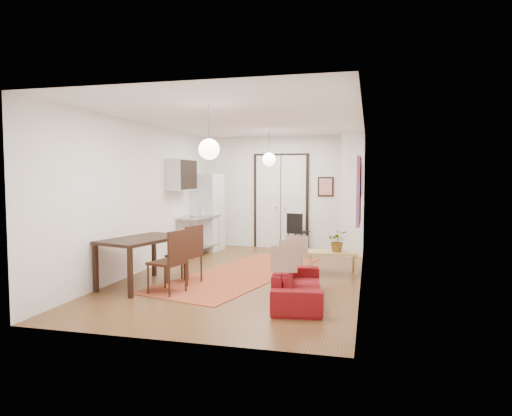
% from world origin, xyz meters
% --- Properties ---
extents(floor, '(7.00, 7.00, 0.00)m').
position_xyz_m(floor, '(0.00, 0.00, 0.00)').
color(floor, brown).
rests_on(floor, ground).
extents(ceiling, '(4.20, 7.00, 0.02)m').
position_xyz_m(ceiling, '(0.00, 0.00, 2.90)').
color(ceiling, white).
rests_on(ceiling, wall_back).
extents(wall_back, '(4.20, 0.02, 2.90)m').
position_xyz_m(wall_back, '(0.00, 3.50, 1.45)').
color(wall_back, white).
rests_on(wall_back, floor).
extents(wall_front, '(4.20, 0.02, 2.90)m').
position_xyz_m(wall_front, '(0.00, -3.50, 1.45)').
color(wall_front, white).
rests_on(wall_front, floor).
extents(wall_left, '(0.02, 7.00, 2.90)m').
position_xyz_m(wall_left, '(-2.10, 0.00, 1.45)').
color(wall_left, white).
rests_on(wall_left, floor).
extents(wall_right, '(0.02, 7.00, 2.90)m').
position_xyz_m(wall_right, '(2.10, 0.00, 1.45)').
color(wall_right, white).
rests_on(wall_right, floor).
extents(double_doors, '(1.44, 0.06, 2.50)m').
position_xyz_m(double_doors, '(0.00, 3.46, 1.20)').
color(double_doors, silver).
rests_on(double_doors, wall_back).
extents(stub_partition, '(0.50, 0.10, 2.90)m').
position_xyz_m(stub_partition, '(1.85, 2.55, 1.45)').
color(stub_partition, white).
rests_on(stub_partition, floor).
extents(wall_cabinet, '(0.35, 1.00, 0.70)m').
position_xyz_m(wall_cabinet, '(-1.92, 1.50, 1.90)').
color(wall_cabinet, silver).
rests_on(wall_cabinet, wall_left).
extents(painting_popart, '(0.05, 1.00, 1.00)m').
position_xyz_m(painting_popart, '(2.08, -1.25, 1.65)').
color(painting_popart, red).
rests_on(painting_popart, wall_right).
extents(painting_abstract, '(0.05, 0.50, 0.60)m').
position_xyz_m(painting_abstract, '(2.08, 0.80, 1.80)').
color(painting_abstract, '#EFE3C7').
rests_on(painting_abstract, wall_right).
extents(poster_back, '(0.40, 0.03, 0.50)m').
position_xyz_m(poster_back, '(1.15, 3.47, 1.60)').
color(poster_back, red).
rests_on(poster_back, wall_back).
extents(print_left, '(0.03, 0.44, 0.54)m').
position_xyz_m(print_left, '(-2.07, 2.00, 1.95)').
color(print_left, '#8B5F3A').
rests_on(print_left, wall_left).
extents(pendant_back, '(0.30, 0.30, 0.80)m').
position_xyz_m(pendant_back, '(0.00, 2.00, 2.25)').
color(pendant_back, white).
rests_on(pendant_back, ceiling).
extents(pendant_front, '(0.30, 0.30, 0.80)m').
position_xyz_m(pendant_front, '(0.00, -2.00, 2.25)').
color(pendant_front, white).
rests_on(pendant_front, ceiling).
extents(kilim_rug, '(2.63, 4.55, 0.01)m').
position_xyz_m(kilim_rug, '(-0.13, 0.12, 0.01)').
color(kilim_rug, '#B74B2D').
rests_on(kilim_rug, floor).
extents(sofa, '(0.94, 1.87, 0.52)m').
position_xyz_m(sofa, '(1.21, -1.52, 0.26)').
color(sofa, maroon).
rests_on(sofa, floor).
extents(coffee_table, '(1.00, 0.62, 0.42)m').
position_xyz_m(coffee_table, '(1.56, 0.62, 0.37)').
color(coffee_table, tan).
rests_on(coffee_table, floor).
extents(potted_plant, '(0.36, 0.40, 0.41)m').
position_xyz_m(potted_plant, '(1.66, 0.62, 0.63)').
color(potted_plant, '#306A32').
rests_on(potted_plant, coffee_table).
extents(kitchen_counter, '(0.76, 1.27, 0.92)m').
position_xyz_m(kitchen_counter, '(-1.75, 2.07, 0.59)').
color(kitchen_counter, '#B0B3B5').
rests_on(kitchen_counter, floor).
extents(bowl, '(0.27, 0.27, 0.05)m').
position_xyz_m(bowl, '(-1.75, 1.77, 0.94)').
color(bowl, silver).
rests_on(bowl, kitchen_counter).
extents(soap_bottle, '(0.11, 0.11, 0.19)m').
position_xyz_m(soap_bottle, '(-1.75, 2.32, 1.01)').
color(soap_bottle, teal).
rests_on(soap_bottle, kitchen_counter).
extents(fridge, '(0.77, 0.77, 1.92)m').
position_xyz_m(fridge, '(-1.74, 2.66, 0.96)').
color(fridge, silver).
rests_on(fridge, floor).
extents(dining_table, '(1.20, 1.66, 0.82)m').
position_xyz_m(dining_table, '(-1.49, -1.20, 0.73)').
color(dining_table, black).
rests_on(dining_table, floor).
extents(dining_chair_near, '(0.59, 0.75, 1.02)m').
position_xyz_m(dining_chair_near, '(-0.89, -0.74, 0.59)').
color(dining_chair_near, '#341E10').
rests_on(dining_chair_near, floor).
extents(dining_chair_far, '(0.59, 0.75, 1.02)m').
position_xyz_m(dining_chair_far, '(-0.89, -1.44, 0.59)').
color(dining_chair_far, '#341E10').
rests_on(dining_chair_far, floor).
extents(black_side_chair, '(0.55, 0.56, 0.95)m').
position_xyz_m(black_side_chair, '(0.51, 3.24, 0.55)').
color(black_side_chair, black).
rests_on(black_side_chair, floor).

